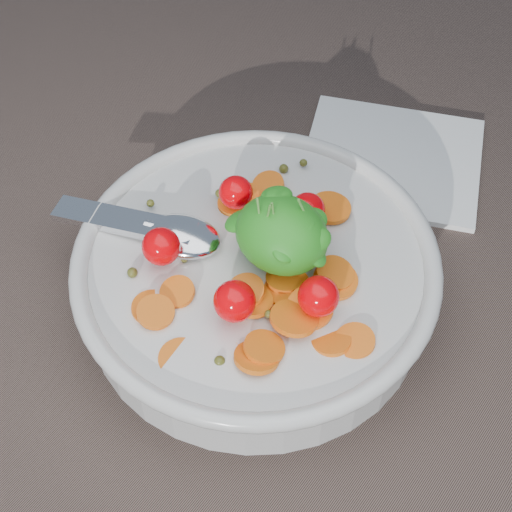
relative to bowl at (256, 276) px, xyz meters
The scene contains 3 objects.
ground 0.05m from the bowl, 51.20° to the left, with size 6.00×6.00×0.00m, color brown.
bowl is the anchor object (origin of this frame).
napkin 0.18m from the bowl, 87.93° to the left, with size 0.14×0.13×0.01m, color white.
Camera 1 is at (0.17, -0.28, 0.46)m, focal length 55.00 mm.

